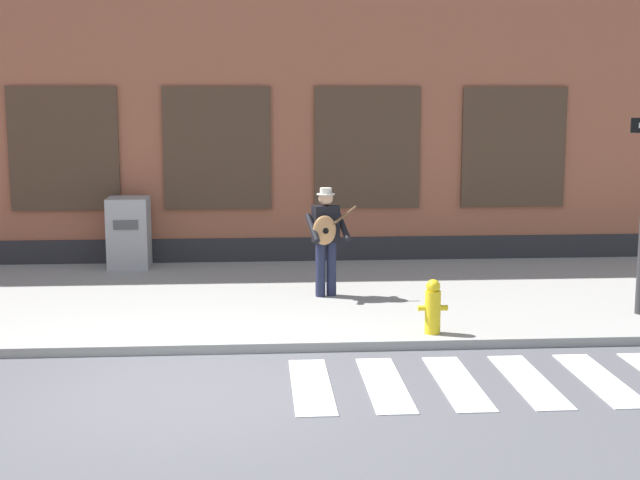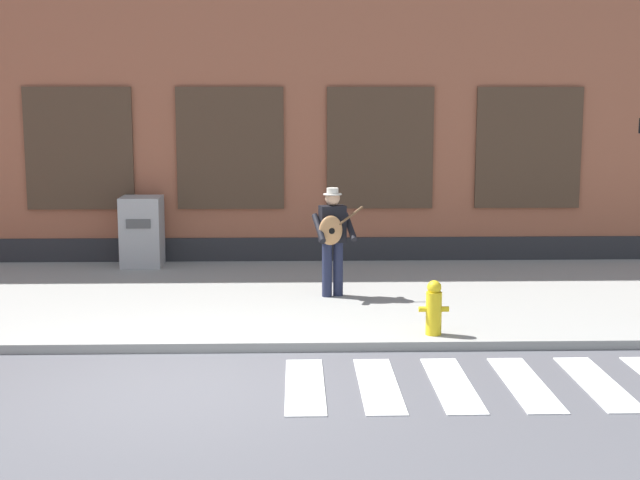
{
  "view_description": "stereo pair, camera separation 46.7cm",
  "coord_description": "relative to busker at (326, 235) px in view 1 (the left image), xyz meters",
  "views": [
    {
      "loc": [
        0.71,
        -9.27,
        3.07
      ],
      "look_at": [
        1.47,
        1.54,
        1.34
      ],
      "focal_mm": 50.0,
      "sensor_mm": 36.0,
      "label": 1
    },
    {
      "loc": [
        1.17,
        -9.3,
        3.07
      ],
      "look_at": [
        1.47,
        1.54,
        1.34
      ],
      "focal_mm": 50.0,
      "sensor_mm": 36.0,
      "label": 2
    }
  ],
  "objects": [
    {
      "name": "sidewalk",
      "position": [
        -1.72,
        0.21,
        -0.99
      ],
      "size": [
        28.0,
        5.61,
        0.12
      ],
      "color": "gray",
      "rests_on": "ground"
    },
    {
      "name": "crosswalk",
      "position": [
        1.93,
        -3.89,
        -1.05
      ],
      "size": [
        5.2,
        1.9,
        0.01
      ],
      "color": "silver",
      "rests_on": "ground"
    },
    {
      "name": "ground_plane",
      "position": [
        -1.72,
        -3.83,
        -1.05
      ],
      "size": [
        160.0,
        160.0,
        0.0
      ],
      "primitive_type": "plane",
      "color": "#4C4C51"
    },
    {
      "name": "building_backdrop",
      "position": [
        -1.72,
        5.01,
        2.81
      ],
      "size": [
        28.0,
        4.06,
        7.73
      ],
      "color": "#99563D",
      "rests_on": "ground"
    },
    {
      "name": "fire_hydrant",
      "position": [
        1.19,
        -2.24,
        -0.59
      ],
      "size": [
        0.38,
        0.2,
        0.7
      ],
      "color": "gold",
      "rests_on": "sidewalk"
    },
    {
      "name": "utility_box",
      "position": [
        -3.28,
        2.57,
        -0.31
      ],
      "size": [
        0.71,
        0.72,
        1.24
      ],
      "color": "#9E9E9E",
      "rests_on": "sidewalk"
    },
    {
      "name": "busker",
      "position": [
        0.0,
        0.0,
        0.0
      ],
      "size": [
        0.77,
        0.63,
        1.64
      ],
      "color": "#1E233D",
      "rests_on": "sidewalk"
    }
  ]
}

